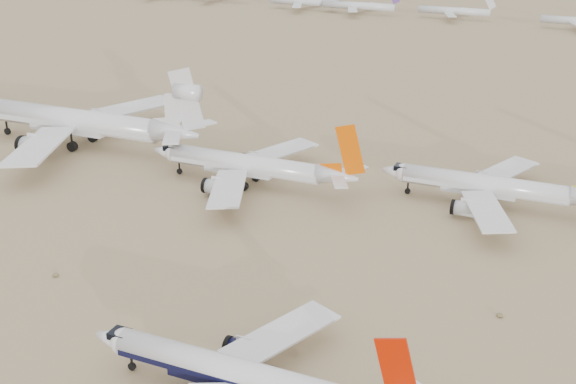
% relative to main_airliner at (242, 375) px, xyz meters
% --- Properties ---
extents(ground, '(7000.00, 7000.00, 0.00)m').
position_rel_main_airliner_xyz_m(ground, '(-12.01, 1.67, -3.97)').
color(ground, '#7E6749').
rests_on(ground, ground).
extents(main_airliner, '(40.93, 39.97, 14.44)m').
position_rel_main_airliner_xyz_m(main_airliner, '(0.00, 0.00, 0.00)').
color(main_airliner, silver).
rests_on(main_airliner, ground).
extents(row2_gold_tail, '(43.83, 42.87, 15.61)m').
position_rel_main_airliner_xyz_m(row2_gold_tail, '(18.45, 73.89, 0.39)').
color(row2_gold_tail, silver).
rests_on(row2_gold_tail, ground).
extents(row2_orange_tail, '(46.41, 45.40, 16.56)m').
position_rel_main_airliner_xyz_m(row2_orange_tail, '(-30.43, 64.81, 0.67)').
color(row2_orange_tail, silver).
rests_on(row2_orange_tail, ground).
extents(row2_white_trijet, '(63.87, 62.42, 22.63)m').
position_rel_main_airliner_xyz_m(row2_white_trijet, '(-79.27, 71.90, 2.58)').
color(row2_white_trijet, silver).
rests_on(row2_white_trijet, ground).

